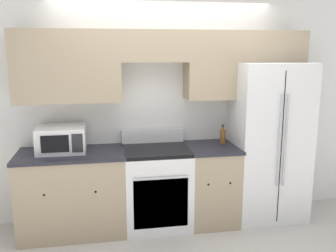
{
  "coord_description": "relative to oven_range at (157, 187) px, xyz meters",
  "views": [
    {
      "loc": [
        -0.71,
        -3.64,
        1.98
      ],
      "look_at": [
        0.0,
        0.31,
        1.15
      ],
      "focal_mm": 40.0,
      "sensor_mm": 36.0,
      "label": 1
    }
  ],
  "objects": [
    {
      "name": "lower_cabinets_left",
      "position": [
        -0.92,
        -0.0,
        -0.0
      ],
      "size": [
        1.14,
        0.64,
        0.9
      ],
      "color": "tan",
      "rests_on": "ground_plane"
    },
    {
      "name": "wall_back",
      "position": [
        0.14,
        0.28,
        1.03
      ],
      "size": [
        8.0,
        0.39,
        2.6
      ],
      "color": "white",
      "rests_on": "ground_plane"
    },
    {
      "name": "oven_range",
      "position": [
        0.0,
        0.0,
        0.0
      ],
      "size": [
        0.73,
        0.65,
        1.06
      ],
      "color": "white",
      "rests_on": "ground_plane"
    },
    {
      "name": "bottle",
      "position": [
        0.79,
        0.09,
        0.53
      ],
      "size": [
        0.07,
        0.07,
        0.22
      ],
      "color": "brown",
      "rests_on": "lower_cabinets_right"
    },
    {
      "name": "refrigerator",
      "position": [
        1.32,
        0.08,
        0.46
      ],
      "size": [
        0.83,
        0.81,
        1.83
      ],
      "color": "white",
      "rests_on": "ground_plane"
    },
    {
      "name": "microwave",
      "position": [
        -1.01,
        0.07,
        0.58
      ],
      "size": [
        0.5,
        0.42,
        0.27
      ],
      "color": "white",
      "rests_on": "lower_cabinets_left"
    },
    {
      "name": "lower_cabinets_right",
      "position": [
        0.63,
        -0.0,
        -0.0
      ],
      "size": [
        0.57,
        0.64,
        0.9
      ],
      "color": "tan",
      "rests_on": "ground_plane"
    },
    {
      "name": "ground_plane",
      "position": [
        0.13,
        -0.31,
        -0.46
      ],
      "size": [
        12.0,
        12.0,
        0.0
      ],
      "primitive_type": "plane",
      "color": "beige"
    }
  ]
}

